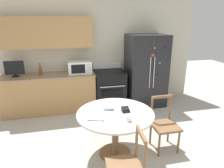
{
  "coord_description": "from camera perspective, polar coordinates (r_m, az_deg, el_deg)",
  "views": [
    {
      "loc": [
        -0.7,
        -2.36,
        2.12
      ],
      "look_at": [
        0.09,
        1.15,
        0.95
      ],
      "focal_mm": 32.0,
      "sensor_mm": 36.0,
      "label": 1
    }
  ],
  "objects": [
    {
      "name": "refrigerator",
      "position": [
        5.09,
        9.57,
        3.78
      ],
      "size": [
        0.93,
        0.78,
        1.78
      ],
      "color": "black",
      "rests_on": "ground_plane"
    },
    {
      "name": "mail_stack",
      "position": [
        3.0,
        -4.34,
        -8.99
      ],
      "size": [
        0.32,
        0.36,
        0.02
      ],
      "color": "white",
      "rests_on": "dining_table"
    },
    {
      "name": "dining_chair_near",
      "position": [
        2.59,
        4.23,
        -22.67
      ],
      "size": [
        0.45,
        0.45,
        0.9
      ],
      "rotation": [
        0.0,
        0.0,
        1.5
      ],
      "color": "brown",
      "rests_on": "ground_plane"
    },
    {
      "name": "ground_plane",
      "position": [
        3.25,
        3.17,
        -22.77
      ],
      "size": [
        14.0,
        14.0,
        0.0
      ],
      "primitive_type": "plane",
      "color": "#B2ADA3"
    },
    {
      "name": "microwave",
      "position": [
        4.77,
        -9.17,
        4.77
      ],
      "size": [
        0.54,
        0.35,
        0.29
      ],
      "color": "white",
      "rests_on": "kitchen_counter"
    },
    {
      "name": "folded_napkin",
      "position": [
        3.17,
        -1.07,
        -7.1
      ],
      "size": [
        0.18,
        0.07,
        0.05
      ],
      "color": "#A3BCDB",
      "rests_on": "dining_table"
    },
    {
      "name": "countertop_tv",
      "position": [
        4.91,
        -26.11,
        4.07
      ],
      "size": [
        0.41,
        0.16,
        0.35
      ],
      "color": "black",
      "rests_on": "kitchen_counter"
    },
    {
      "name": "dining_table",
      "position": [
        3.18,
        0.95,
        -10.52
      ],
      "size": [
        1.2,
        1.2,
        0.75
      ],
      "color": "beige",
      "rests_on": "ground_plane"
    },
    {
      "name": "wallet",
      "position": [
        3.14,
        3.87,
        -7.39
      ],
      "size": [
        0.12,
        0.13,
        0.07
      ],
      "color": "black",
      "rests_on": "dining_table"
    },
    {
      "name": "oven_range",
      "position": [
        5.0,
        -0.73,
        -1.25
      ],
      "size": [
        0.73,
        0.68,
        1.08
      ],
      "color": "black",
      "rests_on": "ground_plane"
    },
    {
      "name": "counter_bottle",
      "position": [
        4.83,
        -19.77,
        3.59
      ],
      "size": [
        0.07,
        0.07,
        0.27
      ],
      "color": "brown",
      "rests_on": "kitchen_counter"
    },
    {
      "name": "back_wall",
      "position": [
        5.01,
        -8.15,
        10.08
      ],
      "size": [
        5.2,
        0.44,
        2.6
      ],
      "color": "beige",
      "rests_on": "ground_plane"
    },
    {
      "name": "dining_chair_right",
      "position": [
        3.52,
        14.71,
        -11.25
      ],
      "size": [
        0.42,
        0.42,
        0.9
      ],
      "rotation": [
        0.0,
        0.0,
        3.14
      ],
      "color": "brown",
      "rests_on": "ground_plane"
    },
    {
      "name": "kitchen_counter",
      "position": [
        4.96,
        -17.18,
        -2.48
      ],
      "size": [
        2.11,
        0.64,
        0.9
      ],
      "color": "#AD7F4C",
      "rests_on": "ground_plane"
    },
    {
      "name": "candle_glass",
      "position": [
        2.87,
        4.77,
        -9.82
      ],
      "size": [
        0.09,
        0.09,
        0.08
      ],
      "color": "silver",
      "rests_on": "dining_table"
    }
  ]
}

